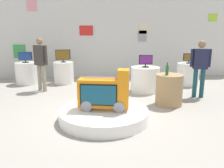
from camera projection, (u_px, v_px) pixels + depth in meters
ground_plane at (99, 112)px, 5.21m from camera, size 30.00×30.00×0.00m
back_wall_display at (96, 36)px, 9.04m from camera, size 12.18×0.13×3.37m
main_display_pedestal at (104, 115)px, 4.70m from camera, size 1.88×1.88×0.24m
novelty_firetruck_tv at (105, 94)px, 4.59m from camera, size 1.08×0.54×0.85m
display_pedestal_left_rear at (145, 79)px, 6.96m from camera, size 0.89×0.89×0.77m
tv_on_left_rear at (146, 61)px, 6.83m from camera, size 0.42×0.21×0.37m
display_pedestal_center_rear at (188, 74)px, 7.82m from camera, size 0.75×0.75×0.77m
tv_on_center_rear at (189, 58)px, 7.69m from camera, size 0.40×0.18×0.34m
display_pedestal_right_rear at (27, 73)px, 8.02m from camera, size 0.77×0.77×0.77m
tv_on_right_rear at (25, 57)px, 7.88m from camera, size 0.45×0.23×0.38m
display_pedestal_far_right at (64, 73)px, 8.13m from camera, size 0.72×0.72×0.77m
tv_on_far_right at (63, 55)px, 7.98m from camera, size 0.52×0.19×0.45m
side_table_round at (169, 89)px, 5.63m from camera, size 0.70×0.70×0.79m
bottle_on_side_table at (167, 70)px, 5.43m from camera, size 0.07×0.07×0.31m
shopper_browsing_near_truck at (41, 60)px, 6.89m from camera, size 0.48×0.38×1.66m
shopper_browsing_rear at (200, 65)px, 6.19m from camera, size 0.55×0.26×1.60m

